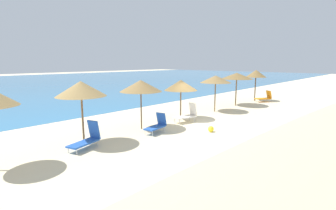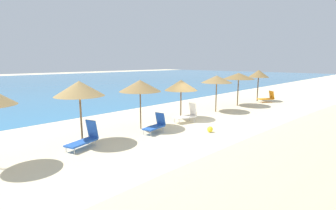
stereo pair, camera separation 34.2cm
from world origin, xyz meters
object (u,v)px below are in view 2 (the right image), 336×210
(beach_umbrella_6, at_px, (259,74))
(beach_umbrella_5, at_px, (239,76))
(lounge_chair_2, at_px, (156,125))
(beach_ball, at_px, (210,129))
(beach_umbrella_2, at_px, (140,86))
(beach_umbrella_3, at_px, (181,85))
(lounge_chair_3, at_px, (267,98))
(beach_umbrella_1, at_px, (79,89))
(lounge_chair_0, at_px, (85,138))
(beach_umbrella_4, at_px, (217,79))
(lounge_chair_1, at_px, (187,115))

(beach_umbrella_6, bearing_deg, beach_umbrella_5, 179.02)
(lounge_chair_2, height_order, beach_ball, lounge_chair_2)
(beach_umbrella_2, distance_m, beach_ball, 4.44)
(beach_umbrella_3, distance_m, lounge_chair_3, 11.06)
(beach_umbrella_5, bearing_deg, beach_umbrella_2, 178.73)
(beach_umbrella_1, distance_m, lounge_chair_0, 2.18)
(beach_umbrella_2, distance_m, beach_umbrella_4, 7.08)
(beach_umbrella_2, bearing_deg, lounge_chair_1, -17.20)
(beach_umbrella_4, height_order, lounge_chair_0, beach_umbrella_4)
(beach_umbrella_2, relative_size, lounge_chair_1, 1.80)
(beach_umbrella_2, bearing_deg, lounge_chair_0, -170.52)
(beach_umbrella_2, xyz_separation_m, lounge_chair_0, (-3.70, -0.62, -1.99))
(beach_umbrella_5, distance_m, beach_ball, 9.28)
(beach_umbrella_2, bearing_deg, lounge_chair_3, -5.19)
(beach_umbrella_2, bearing_deg, beach_umbrella_1, -178.35)
(lounge_chair_0, distance_m, lounge_chair_1, 6.69)
(lounge_chair_0, xyz_separation_m, lounge_chair_2, (3.77, -0.54, -0.01))
(beach_umbrella_5, bearing_deg, lounge_chair_1, -174.79)
(beach_umbrella_4, bearing_deg, beach_umbrella_2, 177.38)
(lounge_chair_3, bearing_deg, lounge_chair_1, 121.19)
(beach_umbrella_5, height_order, beach_umbrella_6, beach_umbrella_6)
(beach_umbrella_6, bearing_deg, lounge_chair_2, -176.54)
(beach_umbrella_3, xyz_separation_m, beach_umbrella_6, (10.93, -0.22, 0.37))
(beach_umbrella_4, height_order, lounge_chair_2, beach_umbrella_4)
(beach_umbrella_6, xyz_separation_m, lounge_chair_3, (-0.08, -0.99, -2.17))
(beach_umbrella_4, xyz_separation_m, beach_umbrella_6, (7.19, 0.03, 0.16))
(beach_umbrella_3, distance_m, beach_umbrella_6, 10.93)
(beach_umbrella_5, relative_size, lounge_chair_3, 1.78)
(lounge_chair_2, bearing_deg, beach_umbrella_1, 64.91)
(beach_umbrella_5, height_order, lounge_chair_3, beach_umbrella_5)
(lounge_chair_3, bearing_deg, beach_umbrella_1, 119.23)
(beach_umbrella_4, relative_size, lounge_chair_3, 1.73)
(beach_umbrella_6, distance_m, lounge_chair_2, 14.38)
(beach_umbrella_4, distance_m, lounge_chair_1, 4.57)
(beach_umbrella_1, height_order, beach_umbrella_4, beach_umbrella_1)
(beach_umbrella_1, relative_size, beach_umbrella_4, 1.06)
(lounge_chair_2, relative_size, beach_ball, 4.49)
(beach_umbrella_1, xyz_separation_m, beach_umbrella_4, (10.63, -0.22, -0.10))
(lounge_chair_0, height_order, lounge_chair_3, lounge_chair_0)
(beach_umbrella_3, xyz_separation_m, lounge_chair_3, (10.84, -1.21, -1.80))
(beach_umbrella_4, distance_m, beach_umbrella_5, 3.47)
(beach_umbrella_3, relative_size, beach_ball, 8.13)
(beach_umbrella_6, relative_size, lounge_chair_1, 1.94)
(beach_umbrella_4, bearing_deg, lounge_chair_2, -173.24)
(beach_umbrella_4, distance_m, lounge_chair_3, 7.45)
(lounge_chair_1, relative_size, lounge_chair_3, 0.97)
(beach_umbrella_1, bearing_deg, beach_umbrella_6, -0.62)
(lounge_chair_3, bearing_deg, lounge_chair_0, 120.91)
(lounge_chair_0, distance_m, lounge_chair_2, 3.80)
(lounge_chair_3, bearing_deg, beach_umbrella_5, 106.88)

